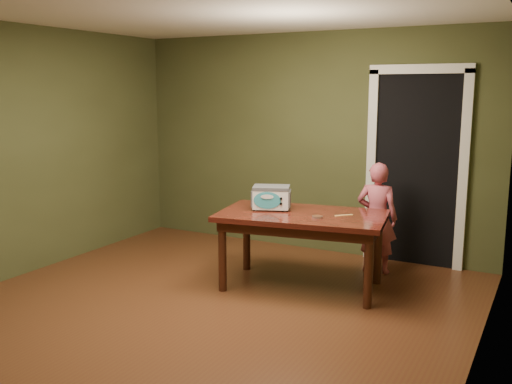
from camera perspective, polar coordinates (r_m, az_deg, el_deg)
floor at (r=5.05m, az=-6.46°, el=-12.39°), size 5.00×5.00×0.00m
room_shell at (r=4.67m, az=-6.89°, el=7.31°), size 4.52×5.02×2.61m
doorway at (r=6.80m, az=16.25°, el=2.39°), size 1.10×0.66×2.25m
dining_table at (r=5.59m, az=4.63°, el=-3.13°), size 1.73×1.15×0.75m
toy_oven at (r=5.70m, az=1.54°, el=-0.47°), size 0.44×0.37×0.24m
baking_pan at (r=5.37m, az=6.17°, el=-2.49°), size 0.10×0.10×0.02m
spatula at (r=5.50m, az=8.78°, el=-2.32°), size 0.15×0.14×0.01m
child at (r=6.18m, az=12.00°, el=-2.54°), size 0.45×0.31×1.19m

